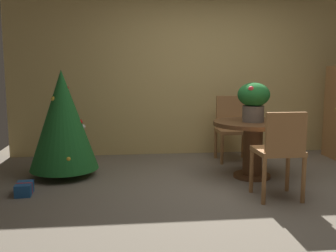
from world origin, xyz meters
TOP-DOWN VIEW (x-y plane):
  - ground_plane at (0.00, 0.00)m, footprint 6.60×6.60m
  - back_wall_panel at (0.00, 2.20)m, footprint 6.00×0.10m
  - round_dining_table at (0.33, 0.69)m, footprint 0.98×0.98m
  - flower_vase at (0.31, 0.66)m, footprint 0.39×0.39m
  - wooden_chair_near at (0.33, -0.15)m, footprint 0.45×0.43m
  - wooden_chair_far at (0.33, 1.65)m, footprint 0.47×0.43m
  - holiday_tree at (-2.00, 1.00)m, footprint 0.85×0.85m
  - gift_box_blue at (-2.32, 0.30)m, footprint 0.18×0.27m

SIDE VIEW (x-z plane):
  - ground_plane at x=0.00m, z-range 0.00..0.00m
  - gift_box_blue at x=-2.32m, z-range 0.00..0.13m
  - round_dining_table at x=0.33m, z-range 0.14..0.84m
  - wooden_chair_far at x=0.33m, z-range 0.05..1.00m
  - wooden_chair_near at x=0.33m, z-range 0.08..1.00m
  - holiday_tree at x=-2.00m, z-range 0.05..1.38m
  - flower_vase at x=0.31m, z-range 0.74..1.22m
  - back_wall_panel at x=0.00m, z-range 0.00..2.60m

